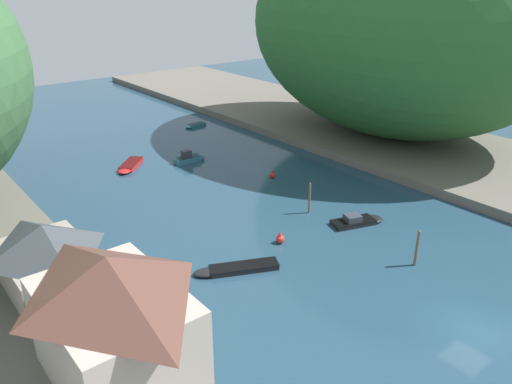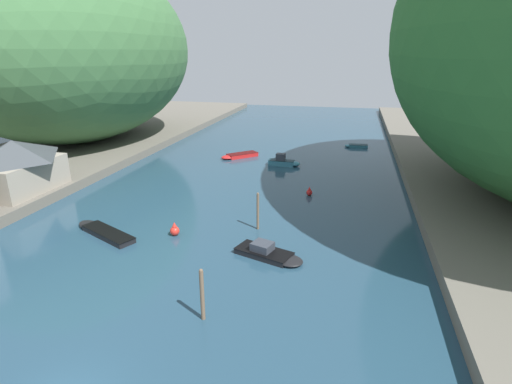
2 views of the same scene
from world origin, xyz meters
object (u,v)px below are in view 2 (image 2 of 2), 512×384
at_px(boat_cabin_cruiser, 269,253).
at_px(boat_mid_channel, 103,231).
at_px(boathouse_shed, 16,165).
at_px(channel_buoy_far, 309,192).
at_px(person_by_boathouse, 53,176).
at_px(boat_far_upstream, 355,146).
at_px(boat_yellow_tender, 284,162).
at_px(channel_buoy_near, 175,230).
at_px(boat_small_dinghy, 238,156).

relative_size(boat_cabin_cruiser, boat_mid_channel, 0.80).
bearing_deg(boat_cabin_cruiser, boathouse_shed, -83.77).
relative_size(boat_cabin_cruiser, channel_buoy_far, 5.77).
bearing_deg(boat_mid_channel, person_by_boathouse, 80.53).
relative_size(boat_far_upstream, boat_mid_channel, 0.53).
xyz_separation_m(boat_yellow_tender, channel_buoy_near, (-4.77, -21.62, -0.04)).
xyz_separation_m(boat_cabin_cruiser, boat_small_dinghy, (-9.66, 25.84, -0.03)).
relative_size(channel_buoy_near, channel_buoy_far, 1.21).
height_order(boathouse_shed, boat_far_upstream, boathouse_shed).
bearing_deg(boathouse_shed, boat_small_dinghy, 53.12).
bearing_deg(channel_buoy_near, boat_yellow_tender, 77.55).
relative_size(boat_small_dinghy, channel_buoy_far, 5.31).
xyz_separation_m(boathouse_shed, person_by_boathouse, (2.06, 1.93, -1.51)).
bearing_deg(boat_yellow_tender, boat_small_dinghy, -108.99).
distance_m(boathouse_shed, person_by_boathouse, 3.20).
relative_size(boat_yellow_tender, channel_buoy_near, 3.65).
relative_size(boat_mid_channel, channel_buoy_far, 7.20).
height_order(channel_buoy_near, person_by_boathouse, person_by_boathouse).
bearing_deg(boat_mid_channel, boat_small_dinghy, 16.96).
bearing_deg(channel_buoy_far, boat_far_upstream, 79.29).
bearing_deg(boat_cabin_cruiser, boat_mid_channel, -74.38).
bearing_deg(channel_buoy_far, boat_small_dinghy, 130.70).
bearing_deg(boat_yellow_tender, boat_mid_channel, -22.83).
xyz_separation_m(boat_cabin_cruiser, channel_buoy_far, (1.24, 13.16, 0.06)).
bearing_deg(channel_buoy_far, person_by_boathouse, -166.39).
bearing_deg(boat_yellow_tender, boathouse_shed, -49.16).
distance_m(boat_yellow_tender, channel_buoy_far, 11.01).
distance_m(boathouse_shed, boat_cabin_cruiser, 25.78).
relative_size(boat_cabin_cruiser, person_by_boathouse, 3.05).
bearing_deg(boat_far_upstream, boathouse_shed, 129.88).
distance_m(boat_cabin_cruiser, channel_buoy_near, 7.95).
xyz_separation_m(boat_far_upstream, boat_small_dinghy, (-15.17, -9.91, 0.05)).
distance_m(boat_small_dinghy, boat_mid_channel, 25.46).
xyz_separation_m(boat_mid_channel, channel_buoy_far, (14.57, 12.53, 0.14)).
relative_size(boathouse_shed, channel_buoy_far, 9.07).
relative_size(boathouse_shed, boat_small_dinghy, 1.71).
distance_m(channel_buoy_far, person_by_boathouse, 24.94).
height_order(boat_small_dinghy, channel_buoy_far, channel_buoy_far).
distance_m(boathouse_shed, boat_yellow_tender, 28.56).
relative_size(channel_buoy_near, person_by_boathouse, 0.64).
bearing_deg(boat_far_upstream, boat_mid_channel, 146.80).
relative_size(boat_far_upstream, boat_small_dinghy, 0.71).
bearing_deg(boat_yellow_tender, boat_far_upstream, 147.26).
distance_m(channel_buoy_near, person_by_boathouse, 16.26).
relative_size(boathouse_shed, boat_far_upstream, 2.39).
height_order(boathouse_shed, boat_cabin_cruiser, boathouse_shed).
distance_m(boat_yellow_tender, person_by_boathouse, 25.64).
height_order(boat_far_upstream, boat_yellow_tender, boat_yellow_tender).
bearing_deg(boat_small_dinghy, boat_cabin_cruiser, 155.93).
xyz_separation_m(boat_cabin_cruiser, person_by_boathouse, (-22.96, 7.31, 1.66)).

